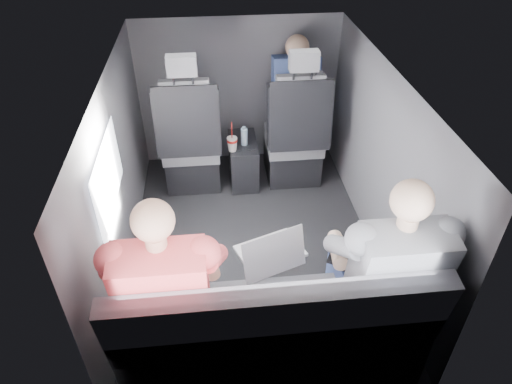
{
  "coord_description": "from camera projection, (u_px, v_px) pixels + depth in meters",
  "views": [
    {
      "loc": [
        -0.25,
        -2.57,
        2.42
      ],
      "look_at": [
        0.02,
        -0.05,
        0.54
      ],
      "focal_mm": 32.0,
      "sensor_mm": 36.0,
      "label": 1
    }
  ],
  "objects": [
    {
      "name": "passenger_front_right",
      "position": [
        295.0,
        91.0,
        3.99
      ],
      "size": [
        0.4,
        0.4,
        0.81
      ],
      "color": "navy",
      "rests_on": "front_seat_right"
    },
    {
      "name": "laptop_white",
      "position": [
        173.0,
        268.0,
        2.45
      ],
      "size": [
        0.31,
        0.29,
        0.23
      ],
      "color": "white",
      "rests_on": "passenger_rear_left"
    },
    {
      "name": "passenger_rear_right",
      "position": [
        384.0,
        270.0,
        2.4
      ],
      "size": [
        0.55,
        0.66,
        1.3
      ],
      "color": "navy",
      "rests_on": "rear_bench"
    },
    {
      "name": "front_seat_right",
      "position": [
        294.0,
        141.0,
        3.99
      ],
      "size": [
        0.52,
        0.58,
        1.26
      ],
      "color": "black",
      "rests_on": "floor"
    },
    {
      "name": "panel_right",
      "position": [
        380.0,
        164.0,
        3.19
      ],
      "size": [
        0.02,
        2.6,
        1.35
      ],
      "primitive_type": "cube",
      "color": "#56565B",
      "rests_on": "floor"
    },
    {
      "name": "rear_bench",
      "position": [
        272.0,
        336.0,
        2.49
      ],
      "size": [
        1.6,
        0.57,
        0.92
      ],
      "color": "#56565A",
      "rests_on": "floor"
    },
    {
      "name": "seatbelt",
      "position": [
        301.0,
        108.0,
        3.61
      ],
      "size": [
        0.35,
        0.11,
        0.59
      ],
      "primitive_type": "cube",
      "rotation": [
        -0.14,
        0.49,
        0.0
      ],
      "color": "black",
      "rests_on": "front_seat_right"
    },
    {
      "name": "center_console",
      "position": [
        243.0,
        161.0,
        4.1
      ],
      "size": [
        0.24,
        0.48,
        0.41
      ],
      "color": "black",
      "rests_on": "floor"
    },
    {
      "name": "laptop_black",
      "position": [
        366.0,
        257.0,
        2.51
      ],
      "size": [
        0.42,
        0.45,
        0.25
      ],
      "color": "black",
      "rests_on": "passenger_rear_right"
    },
    {
      "name": "laptop_silver",
      "position": [
        272.0,
        252.0,
        2.54
      ],
      "size": [
        0.42,
        0.43,
        0.26
      ],
      "color": "silver",
      "rests_on": "rear_bench"
    },
    {
      "name": "front_seat_left",
      "position": [
        191.0,
        147.0,
        3.91
      ],
      "size": [
        0.52,
        0.58,
        1.26
      ],
      "color": "black",
      "rests_on": "floor"
    },
    {
      "name": "ceiling",
      "position": [
        252.0,
        78.0,
        2.71
      ],
      "size": [
        2.6,
        2.6,
        0.0
      ],
      "primitive_type": "plane",
      "rotation": [
        3.14,
        0.0,
        0.0
      ],
      "color": "#B2B2AD",
      "rests_on": "panel_back"
    },
    {
      "name": "water_bottle",
      "position": [
        244.0,
        136.0,
        3.9
      ],
      "size": [
        0.06,
        0.06,
        0.17
      ],
      "color": "#A5C1E0",
      "rests_on": "center_console"
    },
    {
      "name": "panel_back",
      "position": [
        281.0,
        330.0,
        2.08
      ],
      "size": [
        1.8,
        0.02,
        1.35
      ],
      "primitive_type": "cube",
      "color": "#56565B",
      "rests_on": "floor"
    },
    {
      "name": "soda_cup",
      "position": [
        232.0,
        143.0,
        3.82
      ],
      "size": [
        0.09,
        0.09,
        0.27
      ],
      "color": "white",
      "rests_on": "center_console"
    },
    {
      "name": "panel_left",
      "position": [
        119.0,
        179.0,
        3.04
      ],
      "size": [
        0.02,
        2.6,
        1.35
      ],
      "primitive_type": "cube",
      "color": "#56565B",
      "rests_on": "floor"
    },
    {
      "name": "panel_front",
      "position": [
        239.0,
        92.0,
        4.15
      ],
      "size": [
        1.8,
        0.02,
        1.35
      ],
      "primitive_type": "cube",
      "color": "#56565B",
      "rests_on": "floor"
    },
    {
      "name": "side_window",
      "position": [
        108.0,
        177.0,
        2.67
      ],
      "size": [
        0.02,
        0.75,
        0.42
      ],
      "primitive_type": "cube",
      "color": "white",
      "rests_on": "panel_left"
    },
    {
      "name": "floor",
      "position": [
        253.0,
        244.0,
        3.52
      ],
      "size": [
        2.6,
        2.6,
        0.0
      ],
      "primitive_type": "plane",
      "color": "black",
      "rests_on": "ground"
    },
    {
      "name": "passenger_rear_left",
      "position": [
        168.0,
        288.0,
        2.31
      ],
      "size": [
        0.54,
        0.65,
        1.28
      ],
      "color": "#38383E",
      "rests_on": "rear_bench"
    }
  ]
}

